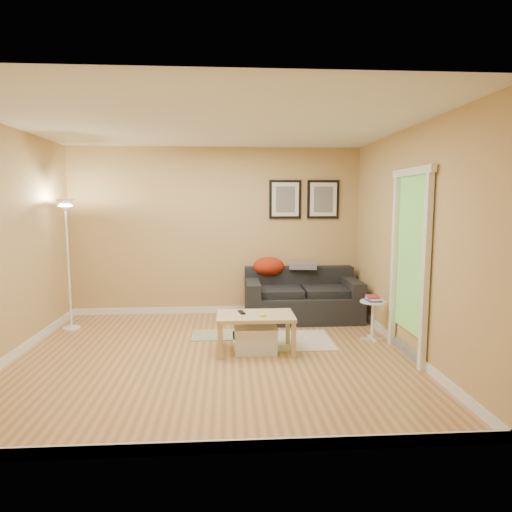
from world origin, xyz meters
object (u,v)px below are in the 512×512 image
object	(u,v)px
storage_bin	(256,339)
book_stack	(373,298)
sofa	(302,295)
coffee_table	(256,333)
floor_lamp	(69,269)
side_table	(373,320)

from	to	relation	value
storage_bin	book_stack	xyz separation A→B (m)	(1.52, 0.36, 0.39)
sofa	coffee_table	bearing A→B (deg)	-119.34
sofa	floor_lamp	xyz separation A→B (m)	(-3.29, -0.33, 0.48)
side_table	book_stack	distance (m)	0.29
sofa	coffee_table	xyz separation A→B (m)	(-0.79, -1.41, -0.15)
coffee_table	side_table	world-z (taller)	side_table
sofa	book_stack	size ratio (longest dim) A/B	7.99
floor_lamp	sofa	bearing A→B (deg)	5.80
sofa	side_table	world-z (taller)	sofa
book_stack	floor_lamp	bearing A→B (deg)	176.77
side_table	floor_lamp	distance (m)	4.13
side_table	book_stack	world-z (taller)	book_stack
sofa	floor_lamp	bearing A→B (deg)	-174.20
book_stack	side_table	bearing A→B (deg)	-82.05
coffee_table	storage_bin	xyz separation A→B (m)	(-0.00, -0.01, -0.07)
sofa	floor_lamp	size ratio (longest dim) A/B	0.94
storage_bin	book_stack	size ratio (longest dim) A/B	2.38
storage_bin	floor_lamp	bearing A→B (deg)	156.50
storage_bin	side_table	distance (m)	1.57
sofa	storage_bin	distance (m)	1.64
sofa	storage_bin	world-z (taller)	sofa
side_table	book_stack	size ratio (longest dim) A/B	2.39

